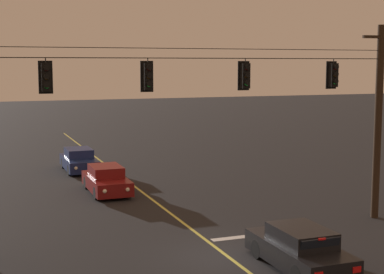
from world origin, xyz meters
TOP-DOWN VIEW (x-y plane):
  - ground_plane at (0.00, 0.00)m, footprint 180.00×180.00m
  - lane_centre_stripe at (0.00, 8.60)m, footprint 0.14×60.00m
  - stop_bar_paint at (1.90, 2.00)m, footprint 3.40×0.36m
  - signal_span_assembly at (0.00, 2.60)m, footprint 17.85×0.32m
  - traffic_light_leftmost at (-5.63, 2.58)m, footprint 0.48×0.41m
  - traffic_light_left_inner at (-2.06, 2.58)m, footprint 0.48×0.41m
  - traffic_light_centre at (1.79, 2.58)m, footprint 0.48×0.41m
  - traffic_light_right_inner at (5.73, 2.58)m, footprint 0.48×0.41m
  - car_waiting_near_lane at (1.67, -1.82)m, footprint 1.80×4.33m
  - car_oncoming_lead at (-1.75, 11.47)m, footprint 1.80×4.42m
  - car_oncoming_trailing at (-2.00, 18.17)m, footprint 1.80×4.42m

SIDE VIEW (x-z plane):
  - ground_plane at x=0.00m, z-range 0.00..0.00m
  - lane_centre_stripe at x=0.00m, z-range 0.00..0.01m
  - stop_bar_paint at x=1.90m, z-range 0.00..0.01m
  - car_oncoming_lead at x=-1.75m, z-range -0.05..1.34m
  - car_oncoming_trailing at x=-2.00m, z-range -0.05..1.34m
  - car_waiting_near_lane at x=1.67m, z-range -0.05..1.34m
  - signal_span_assembly at x=0.00m, z-range 0.15..8.34m
  - traffic_light_leftmost at x=-5.63m, z-range 5.52..6.74m
  - traffic_light_left_inner at x=-2.06m, z-range 5.52..6.74m
  - traffic_light_centre at x=1.79m, z-range 5.52..6.74m
  - traffic_light_right_inner at x=5.73m, z-range 5.52..6.74m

